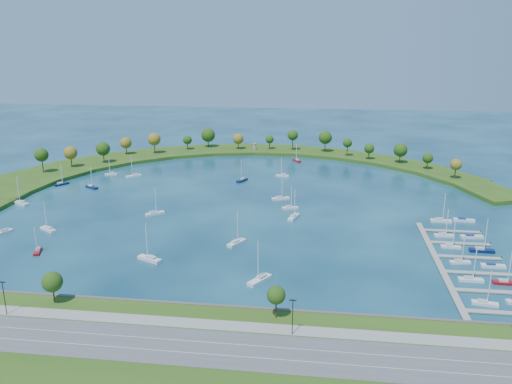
# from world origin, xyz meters

# --- Properties ---
(ground) EXTENTS (700.00, 700.00, 0.00)m
(ground) POSITION_xyz_m (0.00, 0.00, 0.00)
(ground) COLOR #06253B
(ground) RESTS_ON ground
(south_shoreline) EXTENTS (420.00, 43.10, 11.60)m
(south_shoreline) POSITION_xyz_m (0.03, -122.88, 1.00)
(south_shoreline) COLOR #2C4B14
(south_shoreline) RESTS_ON ground
(breakwater) EXTENTS (286.74, 247.64, 2.00)m
(breakwater) POSITION_xyz_m (-46.33, 48.72, 0.99)
(breakwater) COLOR #2C4B14
(breakwater) RESTS_ON ground
(breakwater_trees) EXTENTS (237.43, 91.76, 14.30)m
(breakwater_trees) POSITION_xyz_m (-22.86, 88.66, 10.58)
(breakwater_trees) COLOR #382314
(breakwater_trees) RESTS_ON breakwater
(harbor_tower) EXTENTS (2.60, 2.60, 4.35)m
(harbor_tower) POSITION_xyz_m (-9.99, 113.57, 4.23)
(harbor_tower) COLOR gray
(harbor_tower) RESTS_ON breakwater
(dock_system) EXTENTS (24.28, 82.00, 1.60)m
(dock_system) POSITION_xyz_m (85.30, -61.00, 0.35)
(dock_system) COLOR gray
(dock_system) RESTS_ON ground
(moored_boat_0) EXTENTS (4.07, 7.29, 10.33)m
(moored_boat_0) POSITION_xyz_m (-66.61, -69.43, 0.86)
(moored_boat_0) COLOR maroon
(moored_boat_0) RESTS_ON ground
(moored_boat_1) EXTENTS (8.17, 6.07, 11.95)m
(moored_boat_1) POSITION_xyz_m (-83.58, 14.23, 0.90)
(moored_boat_1) COLOR #0A1440
(moored_boat_1) RESTS_ON ground
(moored_boat_2) EXTENTS (7.58, 9.68, 14.34)m
(moored_boat_2) POSITION_xyz_m (17.54, -82.55, 0.98)
(moored_boat_2) COLOR silver
(moored_boat_2) RESTS_ON ground
(moored_boat_3) EXTENTS (7.89, 4.35, 11.17)m
(moored_boat_3) POSITION_xyz_m (22.37, -6.75, 0.88)
(moored_boat_3) COLOR silver
(moored_boat_3) RESTS_ON ground
(moored_boat_4) EXTENTS (9.05, 5.34, 12.85)m
(moored_boat_4) POSITION_xyz_m (16.85, 6.80, 0.93)
(moored_boat_4) COLOR silver
(moored_boat_4) RESTS_ON ground
(moored_boat_5) EXTENTS (6.08, 7.61, 11.34)m
(moored_boat_5) POSITION_xyz_m (20.51, 89.94, 0.89)
(moored_boat_5) COLOR maroon
(moored_boat_5) RESTS_ON ground
(moored_boat_6) EXTENTS (7.55, 2.57, 10.92)m
(moored_boat_6) POSITION_xyz_m (14.29, 51.02, 0.88)
(moored_boat_6) COLOR silver
(moored_boat_6) RESTS_ON ground
(moored_boat_7) EXTENTS (8.08, 7.35, 12.58)m
(moored_boat_7) POSITION_xyz_m (-37.18, -22.67, 0.92)
(moored_boat_7) COLOR silver
(moored_boat_7) RESTS_ON ground
(moored_boat_8) EXTENTS (8.15, 7.48, 12.73)m
(moored_boat_8) POSITION_xyz_m (-69.62, 39.13, 0.93)
(moored_boat_8) COLOR silver
(moored_boat_8) RESTS_ON ground
(moored_boat_9) EXTENTS (5.62, 8.43, 12.11)m
(moored_boat_9) POSITION_xyz_m (-6.97, 37.93, 0.91)
(moored_boat_9) COLOR #0A1440
(moored_boat_9) RESTS_ON ground
(moored_boat_10) EXTENTS (6.74, 9.07, 13.28)m
(moored_boat_10) POSITION_xyz_m (4.85, -52.28, 0.95)
(moored_boat_10) COLOR silver
(moored_boat_10) RESTS_ON ground
(moored_boat_11) EXTENTS (9.75, 6.46, 13.99)m
(moored_boat_11) POSITION_xyz_m (-23.29, -71.21, 0.97)
(moored_boat_11) COLOR silver
(moored_boat_11) RESTS_ON ground
(moored_boat_12) EXTENTS (9.47, 6.52, 13.67)m
(moored_boat_12) POSITION_xyz_m (-104.91, -16.50, 0.96)
(moored_boat_12) COLOR silver
(moored_boat_12) RESTS_ON ground
(moored_boat_13) EXTENTS (5.85, 8.78, 12.61)m
(moored_boat_13) POSITION_xyz_m (-90.86, -53.60, 0.92)
(moored_boat_13) COLOR silver
(moored_boat_13) RESTS_ON ground
(moored_boat_14) EXTENTS (5.19, 9.36, 13.27)m
(moored_boat_14) POSITION_xyz_m (24.90, -19.54, 0.94)
(moored_boat_14) COLOR silver
(moored_boat_14) RESTS_ON ground
(moored_boat_15) EXTENTS (8.53, 6.42, 12.52)m
(moored_boat_15) POSITION_xyz_m (-74.30, -47.79, 0.92)
(moored_boat_15) COLOR silver
(moored_boat_15) RESTS_ON ground
(moored_boat_17) EXTENTS (7.29, 3.30, 10.34)m
(moored_boat_17) POSITION_xyz_m (-84.17, 41.69, 0.86)
(moored_boat_17) COLOR silver
(moored_boat_17) RESTS_ON ground
(moored_boat_18) EXTENTS (6.40, 7.79, 11.69)m
(moored_boat_18) POSITION_xyz_m (-102.31, 17.82, 0.90)
(moored_boat_18) COLOR #0A1440
(moored_boat_18) RESTS_ON ground
(docked_boat_0) EXTENTS (7.70, 3.32, 10.96)m
(docked_boat_0) POSITION_xyz_m (85.53, -89.16, 0.88)
(docked_boat_0) COLOR silver
(docked_boat_0) RESTS_ON ground
(docked_boat_2) EXTENTS (7.91, 2.28, 11.59)m
(docked_boat_2) POSITION_xyz_m (85.52, -73.53, 0.89)
(docked_boat_2) COLOR silver
(docked_boat_2) RESTS_ON ground
(docked_boat_3) EXTENTS (7.93, 2.52, 11.54)m
(docked_boat_3) POSITION_xyz_m (96.03, -74.28, 0.89)
(docked_boat_3) COLOR maroon
(docked_boat_3) RESTS_ON ground
(docked_boat_4) EXTENTS (7.33, 3.05, 10.46)m
(docked_boat_4) POSITION_xyz_m (85.54, -59.51, 0.87)
(docked_boat_4) COLOR silver
(docked_boat_4) RESTS_ON ground
(docked_boat_5) EXTENTS (8.18, 2.45, 1.66)m
(docked_boat_5) POSITION_xyz_m (95.98, -61.44, 0.61)
(docked_boat_5) COLOR silver
(docked_boat_5) RESTS_ON ground
(docked_boat_6) EXTENTS (7.37, 2.48, 10.67)m
(docked_boat_6) POSITION_xyz_m (85.54, -45.54, 0.87)
(docked_boat_6) COLOR silver
(docked_boat_6) RESTS_ON ground
(docked_boat_7) EXTENTS (8.89, 2.81, 12.94)m
(docked_boat_7) POSITION_xyz_m (96.01, -47.96, 0.93)
(docked_boat_7) COLOR #0A1440
(docked_boat_7) RESTS_ON ground
(docked_boat_8) EXTENTS (7.78, 2.49, 11.31)m
(docked_boat_8) POSITION_xyz_m (85.53, -33.89, 0.89)
(docked_boat_8) COLOR silver
(docked_boat_8) RESTS_ON ground
(docked_boat_9) EXTENTS (8.91, 3.27, 1.78)m
(docked_boat_9) POSITION_xyz_m (95.97, -34.02, 0.65)
(docked_boat_9) COLOR silver
(docked_boat_9) RESTS_ON ground
(docked_boat_10) EXTENTS (8.91, 2.77, 12.98)m
(docked_boat_10) POSITION_xyz_m (87.91, -16.39, 0.94)
(docked_boat_10) COLOR silver
(docked_boat_10) RESTS_ON ground
(docked_boat_11) EXTENTS (9.00, 3.29, 1.80)m
(docked_boat_11) POSITION_xyz_m (97.87, -14.33, 0.66)
(docked_boat_11) COLOR silver
(docked_boat_11) RESTS_ON ground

